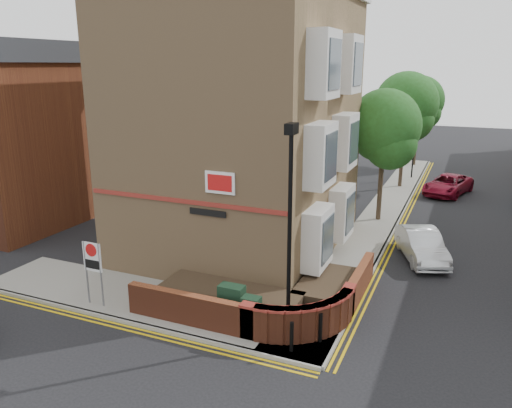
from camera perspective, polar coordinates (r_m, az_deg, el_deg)
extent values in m
plane|color=black|center=(15.13, -3.93, -15.94)|extent=(120.00, 120.00, 0.00)
cube|color=gray|center=(17.86, -11.90, -10.81)|extent=(13.00, 3.00, 0.12)
cube|color=gray|center=(28.79, 14.46, -0.68)|extent=(2.00, 32.00, 0.12)
cube|color=gray|center=(16.80, -14.89, -12.79)|extent=(13.00, 0.15, 0.12)
cube|color=gray|center=(28.67, 16.42, -0.90)|extent=(0.15, 32.00, 0.12)
cube|color=gold|center=(16.66, -15.41, -13.31)|extent=(13.00, 0.28, 0.01)
cube|color=gold|center=(28.66, 16.91, -1.05)|extent=(0.28, 32.00, 0.01)
cube|color=#A68158|center=(21.52, -1.56, 9.53)|extent=(8.00, 10.00, 11.00)
cube|color=maroon|center=(17.58, -8.42, 0.33)|extent=(7.80, 0.06, 0.15)
cube|color=white|center=(16.65, -4.14, 2.43)|extent=(1.10, 0.05, 0.75)
cube|color=black|center=(17.16, -5.55, -1.00)|extent=(1.40, 0.04, 0.22)
cylinder|color=black|center=(14.19, 3.84, -4.14)|extent=(0.12, 0.12, 6.00)
cylinder|color=black|center=(15.27, 3.66, -13.36)|extent=(0.20, 0.20, 0.80)
cube|color=black|center=(13.45, 4.08, 8.58)|extent=(0.25, 0.50, 0.30)
cube|color=#15311E|center=(15.91, -2.78, -11.26)|extent=(0.80, 0.45, 1.20)
cube|color=#15311E|center=(15.39, -0.54, -12.44)|extent=(0.55, 0.40, 1.10)
cylinder|color=black|center=(14.47, 4.09, -14.90)|extent=(0.11, 0.11, 0.90)
cylinder|color=black|center=(14.98, 7.37, -13.85)|extent=(0.11, 0.11, 0.90)
cylinder|color=slate|center=(17.74, -18.79, -7.41)|extent=(0.06, 0.06, 2.20)
cylinder|color=slate|center=(17.36, -17.29, -7.79)|extent=(0.06, 0.06, 2.20)
cube|color=white|center=(17.33, -18.22, -5.77)|extent=(0.72, 0.04, 1.00)
cylinder|color=red|center=(17.22, -18.35, -5.03)|extent=(0.44, 0.02, 0.44)
cube|color=brown|center=(28.87, -23.84, 6.54)|extent=(6.00, 10.00, 8.00)
cube|color=#2A2D32|center=(28.61, -24.86, 15.45)|extent=(6.40, 10.40, 1.00)
cylinder|color=#382B1E|center=(26.30, 14.09, 3.07)|extent=(0.24, 0.24, 4.55)
sphere|color=#22501A|center=(25.88, 14.47, 8.70)|extent=(3.64, 3.64, 3.64)
sphere|color=#22501A|center=(25.64, 15.12, 6.68)|extent=(2.60, 2.60, 2.60)
sphere|color=#22501A|center=(26.38, 13.90, 7.86)|extent=(2.86, 2.86, 2.86)
cylinder|color=#382B1E|center=(34.05, 16.41, 6.12)|extent=(0.24, 0.24, 5.04)
sphere|color=#22501A|center=(33.73, 16.79, 10.95)|extent=(4.03, 4.03, 4.03)
sphere|color=#22501A|center=(33.47, 17.29, 9.26)|extent=(2.88, 2.88, 2.88)
sphere|color=#22501A|center=(34.20, 16.31, 10.19)|extent=(3.17, 3.17, 3.17)
cylinder|color=#382B1E|center=(41.95, 17.84, 7.51)|extent=(0.24, 0.24, 4.76)
sphere|color=#22501A|center=(41.68, 18.16, 11.20)|extent=(3.81, 3.81, 3.81)
sphere|color=#22501A|center=(41.42, 18.57, 9.92)|extent=(2.72, 2.72, 2.72)
sphere|color=#22501A|center=(42.14, 17.74, 10.63)|extent=(2.99, 2.99, 2.99)
cylinder|color=black|center=(37.10, 17.53, 5.33)|extent=(0.10, 0.10, 3.20)
imported|color=black|center=(36.81, 17.79, 8.54)|extent=(0.20, 0.16, 1.00)
imported|color=silver|center=(22.01, 18.40, -4.47)|extent=(2.70, 4.14, 1.29)
imported|color=maroon|center=(33.65, 21.08, 2.08)|extent=(3.20, 4.84, 1.24)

